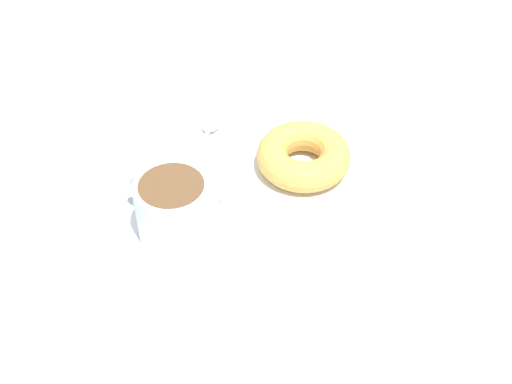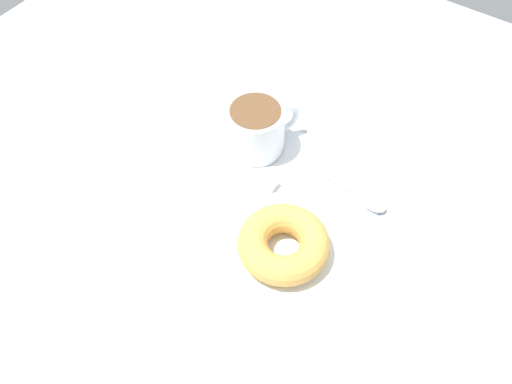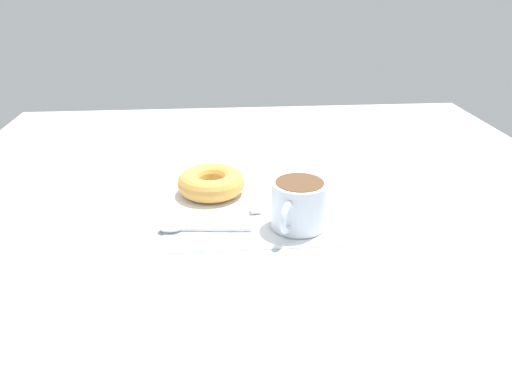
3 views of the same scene
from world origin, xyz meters
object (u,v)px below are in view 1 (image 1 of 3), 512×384
(spoon, at_px, (207,134))
(sugar_cube, at_px, (230,195))
(coffee_cup, at_px, (172,207))
(donut, at_px, (304,156))

(spoon, bearing_deg, sugar_cube, -64.91)
(spoon, distance_m, sugar_cube, 0.12)
(coffee_cup, height_order, donut, coffee_cup)
(donut, distance_m, spoon, 0.14)
(sugar_cube, bearing_deg, spoon, 115.09)
(donut, bearing_deg, sugar_cube, -137.79)
(coffee_cup, height_order, sugar_cube, coffee_cup)
(coffee_cup, bearing_deg, sugar_cube, 48.45)
(donut, bearing_deg, coffee_cup, -135.14)
(spoon, bearing_deg, donut, -17.30)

